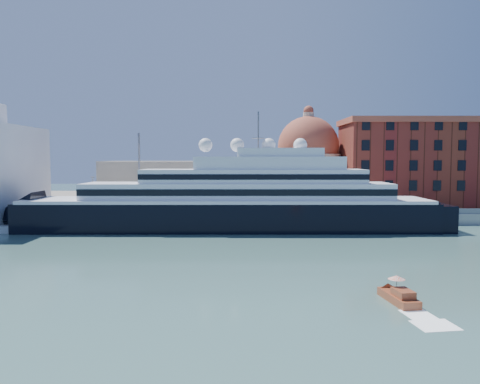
{
  "coord_description": "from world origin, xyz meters",
  "views": [
    {
      "loc": [
        2.65,
        -73.13,
        14.72
      ],
      "look_at": [
        2.83,
        18.0,
        8.19
      ],
      "focal_mm": 35.0,
      "sensor_mm": 36.0,
      "label": 1
    }
  ],
  "objects": [
    {
      "name": "ground",
      "position": [
        0.0,
        0.0,
        0.0
      ],
      "size": [
        400.0,
        400.0,
        0.0
      ],
      "primitive_type": "plane",
      "color": "#355D57",
      "rests_on": "ground"
    },
    {
      "name": "quay",
      "position": [
        0.0,
        34.0,
        1.25
      ],
      "size": [
        180.0,
        10.0,
        2.5
      ],
      "primitive_type": "cube",
      "color": "gray",
      "rests_on": "ground"
    },
    {
      "name": "land",
      "position": [
        0.0,
        75.0,
        1.0
      ],
      "size": [
        260.0,
        72.0,
        2.0
      ],
      "primitive_type": "cube",
      "color": "slate",
      "rests_on": "ground"
    },
    {
      "name": "quay_fence",
      "position": [
        0.0,
        29.5,
        3.1
      ],
      "size": [
        180.0,
        0.1,
        1.2
      ],
      "primitive_type": "cube",
      "color": "slate",
      "rests_on": "quay"
    },
    {
      "name": "superyacht",
      "position": [
        -2.49,
        23.0,
        4.9
      ],
      "size": [
        94.99,
        13.17,
        28.39
      ],
      "color": "black",
      "rests_on": "ground"
    },
    {
      "name": "service_barge",
      "position": [
        -38.62,
        20.86,
        0.79
      ],
      "size": [
        12.74,
        6.65,
        2.73
      ],
      "rotation": [
        0.0,
        0.0,
        0.22
      ],
      "color": "white",
      "rests_on": "ground"
    },
    {
      "name": "water_taxi",
      "position": [
        19.04,
        -26.24,
        0.67
      ],
      "size": [
        2.77,
        6.11,
        2.8
      ],
      "rotation": [
        0.0,
        0.0,
        0.14
      ],
      "color": "brown",
      "rests_on": "ground"
    },
    {
      "name": "warehouse",
      "position": [
        52.0,
        52.0,
        13.79
      ],
      "size": [
        43.0,
        19.0,
        23.25
      ],
      "color": "maroon",
      "rests_on": "land"
    },
    {
      "name": "church",
      "position": [
        6.39,
        57.72,
        10.91
      ],
      "size": [
        66.0,
        18.0,
        25.5
      ],
      "color": "beige",
      "rests_on": "land"
    },
    {
      "name": "lamp_posts",
      "position": [
        -12.67,
        32.27,
        9.84
      ],
      "size": [
        120.8,
        2.4,
        18.0
      ],
      "color": "slate",
      "rests_on": "quay"
    }
  ]
}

